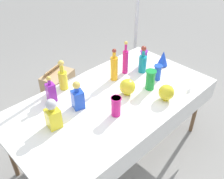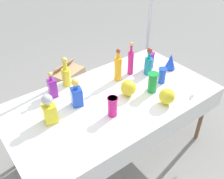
{
  "view_description": "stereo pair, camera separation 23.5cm",
  "coord_description": "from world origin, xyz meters",
  "px_view_note": "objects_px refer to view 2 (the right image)",
  "views": [
    {
      "loc": [
        -1.33,
        -1.37,
        2.24
      ],
      "look_at": [
        0.0,
        0.0,
        0.86
      ],
      "focal_mm": 40.0,
      "sensor_mm": 36.0,
      "label": 1
    },
    {
      "loc": [
        -1.15,
        -1.52,
        2.24
      ],
      "look_at": [
        0.0,
        0.0,
        0.86
      ],
      "focal_mm": 40.0,
      "sensor_mm": 36.0,
      "label": 2
    }
  ],
  "objects_px": {
    "tall_bottle_0": "(131,62)",
    "slender_vase_3": "(151,60)",
    "slender_vase_2": "(153,82)",
    "fluted_vase_0": "(171,62)",
    "tall_bottle_3": "(66,74)",
    "square_decanter_2": "(76,94)",
    "slender_vase_1": "(162,75)",
    "round_bowl_1": "(128,88)",
    "tall_bottle_2": "(148,64)",
    "square_decanter_0": "(49,110)",
    "slender_vase_0": "(113,106)",
    "round_bowl_0": "(167,96)",
    "tall_bottle_1": "(118,68)",
    "square_decanter_1": "(52,87)",
    "canopy_pole": "(150,17)",
    "cardboard_box_behind_left": "(69,82)"
  },
  "relations": [
    {
      "from": "tall_bottle_1",
      "to": "slender_vase_3",
      "type": "xyz_separation_m",
      "value": [
        0.45,
        -0.03,
        -0.05
      ]
    },
    {
      "from": "tall_bottle_1",
      "to": "slender_vase_0",
      "type": "bearing_deg",
      "value": -132.91
    },
    {
      "from": "tall_bottle_1",
      "to": "tall_bottle_3",
      "type": "height_order",
      "value": "tall_bottle_1"
    },
    {
      "from": "square_decanter_0",
      "to": "fluted_vase_0",
      "type": "distance_m",
      "value": 1.47
    },
    {
      "from": "slender_vase_2",
      "to": "fluted_vase_0",
      "type": "height_order",
      "value": "slender_vase_2"
    },
    {
      "from": "tall_bottle_0",
      "to": "square_decanter_0",
      "type": "xyz_separation_m",
      "value": [
        -1.04,
        -0.18,
        -0.02
      ]
    },
    {
      "from": "tall_bottle_2",
      "to": "square_decanter_2",
      "type": "xyz_separation_m",
      "value": [
        -0.9,
        0.0,
        -0.01
      ]
    },
    {
      "from": "fluted_vase_0",
      "to": "tall_bottle_3",
      "type": "bearing_deg",
      "value": 158.84
    },
    {
      "from": "round_bowl_1",
      "to": "canopy_pole",
      "type": "distance_m",
      "value": 1.37
    },
    {
      "from": "square_decanter_1",
      "to": "slender_vase_2",
      "type": "height_order",
      "value": "square_decanter_1"
    },
    {
      "from": "slender_vase_0",
      "to": "tall_bottle_1",
      "type": "bearing_deg",
      "value": 47.09
    },
    {
      "from": "slender_vase_0",
      "to": "round_bowl_0",
      "type": "xyz_separation_m",
      "value": [
        0.5,
        -0.18,
        -0.02
      ]
    },
    {
      "from": "tall_bottle_2",
      "to": "square_decanter_0",
      "type": "bearing_deg",
      "value": -177.27
    },
    {
      "from": "tall_bottle_3",
      "to": "square_decanter_2",
      "type": "relative_size",
      "value": 1.14
    },
    {
      "from": "tall_bottle_1",
      "to": "canopy_pole",
      "type": "xyz_separation_m",
      "value": [
        0.97,
        0.55,
        0.18
      ]
    },
    {
      "from": "square_decanter_1",
      "to": "slender_vase_0",
      "type": "xyz_separation_m",
      "value": [
        0.29,
        -0.57,
        -0.01
      ]
    },
    {
      "from": "slender_vase_0",
      "to": "slender_vase_1",
      "type": "xyz_separation_m",
      "value": [
        0.72,
        0.1,
        -0.01
      ]
    },
    {
      "from": "tall_bottle_2",
      "to": "square_decanter_0",
      "type": "height_order",
      "value": "tall_bottle_2"
    },
    {
      "from": "round_bowl_1",
      "to": "tall_bottle_1",
      "type": "bearing_deg",
      "value": 71.68
    },
    {
      "from": "tall_bottle_0",
      "to": "tall_bottle_3",
      "type": "bearing_deg",
      "value": 161.37
    },
    {
      "from": "tall_bottle_0",
      "to": "tall_bottle_3",
      "type": "height_order",
      "value": "tall_bottle_0"
    },
    {
      "from": "square_decanter_1",
      "to": "slender_vase_0",
      "type": "relative_size",
      "value": 1.45
    },
    {
      "from": "square_decanter_0",
      "to": "slender_vase_0",
      "type": "relative_size",
      "value": 1.49
    },
    {
      "from": "tall_bottle_0",
      "to": "slender_vase_3",
      "type": "height_order",
      "value": "tall_bottle_0"
    },
    {
      "from": "slender_vase_1",
      "to": "slender_vase_0",
      "type": "bearing_deg",
      "value": -172.29
    },
    {
      "from": "slender_vase_1",
      "to": "round_bowl_1",
      "type": "relative_size",
      "value": 1.04
    },
    {
      "from": "slender_vase_0",
      "to": "square_decanter_0",
      "type": "bearing_deg",
      "value": 151.62
    },
    {
      "from": "square_decanter_0",
      "to": "round_bowl_1",
      "type": "bearing_deg",
      "value": -8.37
    },
    {
      "from": "fluted_vase_0",
      "to": "round_bowl_0",
      "type": "relative_size",
      "value": 1.17
    },
    {
      "from": "round_bowl_1",
      "to": "tall_bottle_3",
      "type": "bearing_deg",
      "value": 127.26
    },
    {
      "from": "slender_vase_2",
      "to": "square_decanter_0",
      "type": "bearing_deg",
      "value": 168.14
    },
    {
      "from": "tall_bottle_0",
      "to": "round_bowl_1",
      "type": "bearing_deg",
      "value": -133.46
    },
    {
      "from": "tall_bottle_2",
      "to": "canopy_pole",
      "type": "relative_size",
      "value": 0.12
    },
    {
      "from": "tall_bottle_1",
      "to": "tall_bottle_0",
      "type": "bearing_deg",
      "value": 3.47
    },
    {
      "from": "slender_vase_2",
      "to": "fluted_vase_0",
      "type": "relative_size",
      "value": 1.13
    },
    {
      "from": "slender_vase_1",
      "to": "slender_vase_2",
      "type": "relative_size",
      "value": 0.81
    },
    {
      "from": "slender_vase_1",
      "to": "cardboard_box_behind_left",
      "type": "distance_m",
      "value": 1.56
    },
    {
      "from": "square_decanter_2",
      "to": "slender_vase_2",
      "type": "height_order",
      "value": "square_decanter_2"
    },
    {
      "from": "slender_vase_3",
      "to": "cardboard_box_behind_left",
      "type": "xyz_separation_m",
      "value": [
        -0.54,
        1.06,
        -0.66
      ]
    },
    {
      "from": "tall_bottle_2",
      "to": "slender_vase_3",
      "type": "xyz_separation_m",
      "value": [
        0.11,
        0.08,
        -0.02
      ]
    },
    {
      "from": "tall_bottle_3",
      "to": "round_bowl_0",
      "type": "relative_size",
      "value": 2.03
    },
    {
      "from": "tall_bottle_1",
      "to": "square_decanter_1",
      "type": "distance_m",
      "value": 0.7
    },
    {
      "from": "slender_vase_3",
      "to": "slender_vase_1",
      "type": "bearing_deg",
      "value": -112.13
    },
    {
      "from": "tall_bottle_3",
      "to": "fluted_vase_0",
      "type": "relative_size",
      "value": 1.73
    },
    {
      "from": "tall_bottle_0",
      "to": "slender_vase_2",
      "type": "bearing_deg",
      "value": -96.59
    },
    {
      "from": "tall_bottle_1",
      "to": "fluted_vase_0",
      "type": "xyz_separation_m",
      "value": [
        0.61,
        -0.19,
        -0.05
      ]
    },
    {
      "from": "tall_bottle_1",
      "to": "round_bowl_1",
      "type": "bearing_deg",
      "value": -108.32
    },
    {
      "from": "square_decanter_2",
      "to": "slender_vase_1",
      "type": "relative_size",
      "value": 1.66
    },
    {
      "from": "tall_bottle_1",
      "to": "square_decanter_2",
      "type": "relative_size",
      "value": 1.27
    },
    {
      "from": "slender_vase_3",
      "to": "canopy_pole",
      "type": "bearing_deg",
      "value": 47.85
    }
  ]
}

